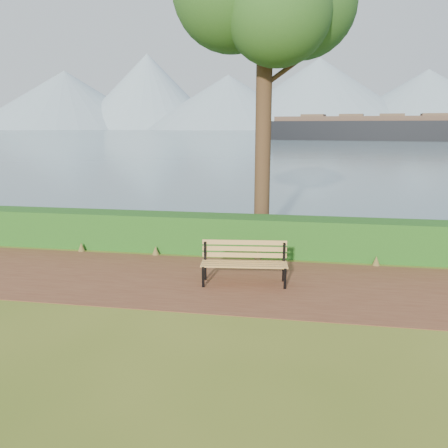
# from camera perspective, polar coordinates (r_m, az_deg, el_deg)

# --- Properties ---
(ground) EXTENTS (140.00, 140.00, 0.00)m
(ground) POSITION_cam_1_polar(r_m,az_deg,el_deg) (9.55, -6.41, -7.83)
(ground) COLOR #4E621C
(ground) RESTS_ON ground
(path) EXTENTS (40.00, 3.40, 0.01)m
(path) POSITION_cam_1_polar(r_m,az_deg,el_deg) (9.82, -5.93, -7.21)
(path) COLOR brown
(path) RESTS_ON ground
(hedge) EXTENTS (32.00, 0.85, 1.00)m
(hedge) POSITION_cam_1_polar(r_m,az_deg,el_deg) (11.82, -3.08, -1.21)
(hedge) COLOR #123F12
(hedge) RESTS_ON ground
(water) EXTENTS (700.00, 510.00, 0.00)m
(water) POSITION_cam_1_polar(r_m,az_deg,el_deg) (268.63, 9.00, 11.84)
(water) COLOR #466071
(water) RESTS_ON ground
(mountains) EXTENTS (585.00, 190.00, 70.00)m
(mountains) POSITION_cam_1_polar(r_m,az_deg,el_deg) (415.53, 8.03, 15.95)
(mountains) COLOR #7D95A7
(mountains) RESTS_ON ground
(bench) EXTENTS (1.88, 0.73, 0.92)m
(bench) POSITION_cam_1_polar(r_m,az_deg,el_deg) (9.42, 2.66, -4.65)
(bench) COLOR black
(bench) RESTS_ON ground
(cargo_ship) EXTENTS (62.57, 20.19, 18.77)m
(cargo_ship) POSITION_cam_1_polar(r_m,az_deg,el_deg) (109.44, 23.25, 11.42)
(cargo_ship) COLOR black
(cargo_ship) RESTS_ON ground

